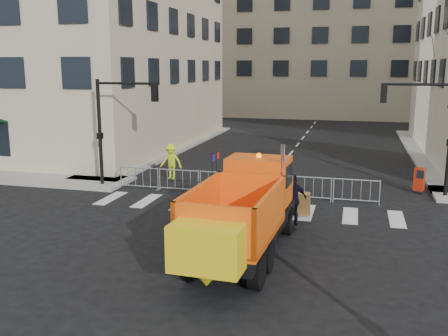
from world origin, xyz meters
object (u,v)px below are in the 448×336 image
(cop_a, at_px, (281,191))
(cop_b, at_px, (255,199))
(plow_truck, at_px, (244,210))
(newspaper_box, at_px, (419,179))
(cop_c, at_px, (293,200))
(worker, at_px, (171,161))

(cop_a, bearing_deg, cop_b, 42.88)
(plow_truck, bearing_deg, newspaper_box, -29.66)
(newspaper_box, bearing_deg, plow_truck, -101.23)
(cop_b, relative_size, cop_c, 0.90)
(cop_c, bearing_deg, cop_b, -45.26)
(cop_c, height_order, newspaper_box, cop_c)
(cop_a, bearing_deg, newspaper_box, -168.40)
(cop_c, relative_size, newspaper_box, 1.84)
(plow_truck, height_order, worker, plow_truck)
(cop_c, xyz_separation_m, newspaper_box, (5.24, 6.49, -0.31))
(cop_b, xyz_separation_m, newspaper_box, (6.76, 6.35, -0.21))
(plow_truck, height_order, cop_b, plow_truck)
(newspaper_box, bearing_deg, cop_c, -108.06)
(plow_truck, bearing_deg, worker, 35.03)
(cop_c, bearing_deg, plow_truck, 33.18)
(cop_a, bearing_deg, cop_c, 85.62)
(cop_a, distance_m, cop_c, 2.17)
(plow_truck, xyz_separation_m, cop_c, (1.11, 3.64, -0.54))
(cop_c, relative_size, worker, 1.08)
(plow_truck, height_order, cop_c, plow_truck)
(plow_truck, height_order, newspaper_box, plow_truck)
(plow_truck, relative_size, cop_b, 5.02)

